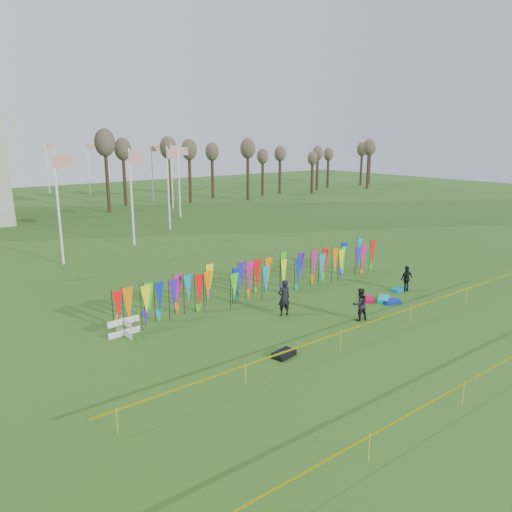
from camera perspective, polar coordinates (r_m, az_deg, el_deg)
ground at (r=24.56m, az=10.30°, el=-8.21°), size 160.00×160.00×0.00m
banner_row at (r=28.82m, az=1.08°, el=-2.10°), size 18.64×0.64×2.11m
caution_tape_near at (r=23.24m, az=12.72°, el=-7.56°), size 26.00×0.02×0.90m
caution_tape_far at (r=20.47m, az=25.34°, el=-11.62°), size 26.00×0.02×0.90m
tree_line at (r=76.87m, az=1.88°, el=11.54°), size 53.92×1.92×7.84m
box_kite at (r=24.00m, az=-14.84°, el=-7.85°), size 0.80×0.80×0.89m
person_left at (r=25.65m, az=3.21°, el=-4.80°), size 0.78×0.64×1.88m
person_mid at (r=25.53m, az=11.78°, el=-5.42°), size 0.91×0.69×1.67m
person_right at (r=30.89m, az=16.82°, el=-2.48°), size 0.97×0.64×1.54m
kite_bag_turquoise at (r=28.90m, az=14.39°, el=-4.81°), size 1.22×1.04×0.22m
kite_bag_blue at (r=28.63m, az=15.18°, el=-5.05°), size 1.07×0.72×0.20m
kite_bag_red at (r=28.78m, az=12.76°, el=-4.82°), size 1.11×1.10×0.20m
kite_bag_black at (r=21.36m, az=3.21°, el=-11.12°), size 1.10×0.76×0.23m
kite_bag_teal at (r=30.94m, az=15.99°, el=-3.71°), size 1.04×0.54×0.19m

